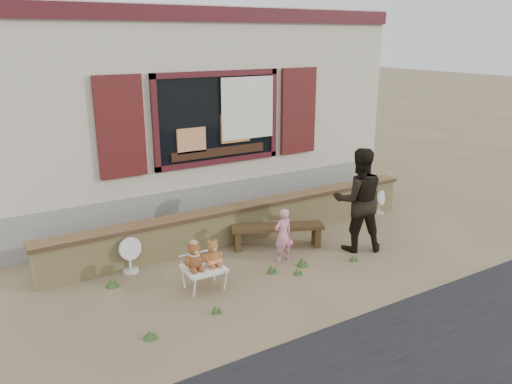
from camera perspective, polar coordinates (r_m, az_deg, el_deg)
ground at (r=8.21m, az=2.18°, el=-7.76°), size 80.00×80.00×0.00m
shopfront at (r=11.54m, az=-10.15°, el=9.72°), size 8.04×5.13×4.00m
brick_wall at (r=8.86m, az=-1.34°, el=-3.41°), size 7.10×0.36×0.67m
bench at (r=8.57m, az=2.45°, el=-4.50°), size 1.57×0.94×0.40m
folding_chair at (r=7.23m, az=-5.98°, el=-8.75°), size 0.57×0.51×0.34m
teddy_bear_left at (r=7.08m, az=-7.09°, el=-7.19°), size 0.32×0.28×0.42m
teddy_bear_right at (r=7.18m, az=-5.01°, el=-6.88°), size 0.30×0.26×0.39m
child at (r=8.02m, az=3.10°, el=-4.94°), size 0.33×0.23×0.89m
adult at (r=8.47m, az=11.63°, el=-0.88°), size 1.06×0.97×1.76m
fan_left at (r=7.94m, az=-14.25°, el=-6.93°), size 0.37×0.24×0.58m
fan_right at (r=10.50m, az=13.92°, el=-1.10°), size 0.32×0.21×0.49m
grass_tufts at (r=7.58m, az=-1.82°, el=-9.44°), size 3.74×1.71×0.15m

